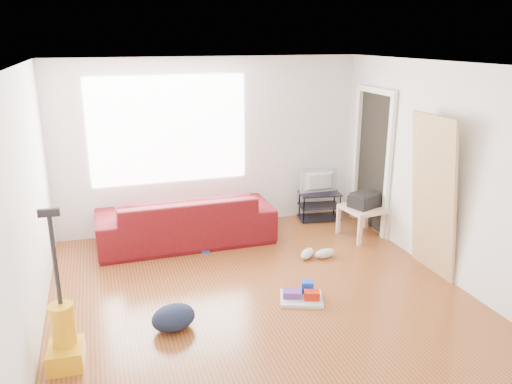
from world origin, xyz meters
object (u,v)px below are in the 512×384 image
object	(u,v)px
sofa	(187,242)
bucket	(203,249)
tv_stand	(319,206)
backpack	(174,328)
vacuum	(64,337)
side_table	(364,211)
cleaning_tray	(302,295)

from	to	relation	value
sofa	bucket	xyz separation A→B (m)	(0.17, -0.31, 0.00)
sofa	tv_stand	bearing A→B (deg)	-172.87
sofa	bucket	distance (m)	0.36
backpack	vacuum	bearing A→B (deg)	176.50
side_table	cleaning_tray	size ratio (longest dim) A/B	1.13
bucket	cleaning_tray	xyz separation A→B (m)	(0.75, -1.67, 0.05)
tv_stand	vacuum	xyz separation A→B (m)	(-3.65, -2.65, 0.04)
side_table	cleaning_tray	distance (m)	2.12
side_table	bucket	distance (m)	2.33
cleaning_tray	backpack	size ratio (longest dim) A/B	1.25
tv_stand	bucket	size ratio (longest dim) A/B	2.22
tv_stand	vacuum	bearing A→B (deg)	-134.58
cleaning_tray	side_table	bearing A→B (deg)	42.60
backpack	tv_stand	bearing A→B (deg)	23.60
vacuum	bucket	bearing A→B (deg)	54.69
side_table	bucket	world-z (taller)	side_table
sofa	bucket	bearing A→B (deg)	119.06
cleaning_tray	backpack	xyz separation A→B (m)	(-1.43, -0.14, -0.05)
side_table	backpack	xyz separation A→B (m)	(-2.97, -1.56, -0.38)
sofa	cleaning_tray	distance (m)	2.18
sofa	side_table	world-z (taller)	side_table
sofa	cleaning_tray	size ratio (longest dim) A/B	4.32
tv_stand	vacuum	size ratio (longest dim) A/B	0.48
tv_stand	side_table	bearing A→B (deg)	-60.82
side_table	bucket	xyz separation A→B (m)	(-2.28, 0.25, -0.38)
vacuum	tv_stand	bearing A→B (deg)	39.49
backpack	vacuum	world-z (taller)	vacuum
tv_stand	backpack	bearing A→B (deg)	-128.69
backpack	vacuum	distance (m)	1.05
sofa	vacuum	size ratio (longest dim) A/B	1.68
bucket	cleaning_tray	size ratio (longest dim) A/B	0.56
sofa	tv_stand	distance (m)	2.19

